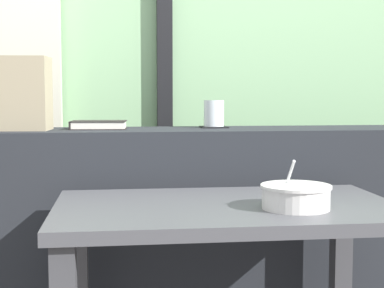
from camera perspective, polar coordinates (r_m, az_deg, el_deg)
The scene contains 9 objects.
outdoor_backdrop at distance 2.82m, azimuth -2.26°, elevation 12.85°, with size 4.80×0.08×2.80m, color #8EBC89.
window_divider_post at distance 2.73m, azimuth -2.70°, elevation 10.98°, with size 0.07×0.05×2.60m, color black.
dark_console_ledge at distance 2.23m, azimuth -0.78°, elevation -9.91°, with size 2.80×0.33×0.88m, color #23262B.
breakfast_table at distance 1.70m, azimuth 3.41°, elevation -10.21°, with size 0.97×0.58×0.70m.
coaster_square at distance 2.23m, azimuth 2.14°, elevation 1.67°, with size 0.10×0.10×0.01m, color black.
juice_glass at distance 2.23m, azimuth 2.15°, elevation 2.86°, with size 0.08×0.08×0.10m.
closed_book at distance 2.18m, azimuth -9.12°, elevation 1.86°, with size 0.21×0.15×0.03m.
throw_pillow at distance 2.18m, azimuth -17.92°, elevation 4.70°, with size 0.32×0.14×0.26m, color tan.
soup_bowl at distance 1.62m, azimuth 10.09°, elevation -5.09°, with size 0.19×0.19×0.14m.
Camera 1 is at (-0.24, -1.59, 1.01)m, focal length 54.65 mm.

